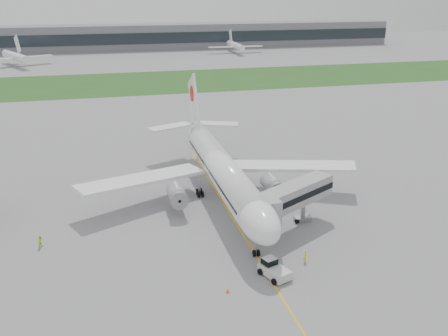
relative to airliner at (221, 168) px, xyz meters
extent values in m
plane|color=#959598|center=(0.00, -4.87, -5.66)|extent=(600.00, 600.00, 0.00)
cube|color=#29521F|center=(0.00, 115.13, -5.65)|extent=(600.00, 50.00, 0.02)
cube|color=gray|center=(0.00, 225.13, 1.34)|extent=(320.00, 22.00, 14.00)
cube|color=#21282F|center=(0.00, 214.13, 1.34)|extent=(320.00, 0.60, 6.00)
cylinder|color=white|center=(0.00, -0.87, -0.06)|extent=(5.00, 38.00, 5.00)
ellipsoid|color=white|center=(0.00, -20.37, -0.06)|extent=(5.00, 11.00, 5.00)
cube|color=black|center=(0.00, -21.37, 0.84)|extent=(3.20, 1.54, 1.14)
cone|color=white|center=(0.00, 21.13, 0.74)|extent=(5.00, 10.53, 6.16)
cube|color=white|center=(-13.00, 1.13, -1.26)|extent=(22.13, 13.52, 1.70)
cube|color=white|center=(13.00, 1.13, -1.26)|extent=(22.13, 13.52, 1.70)
cylinder|color=#96979B|center=(-8.00, -3.37, -2.66)|extent=(2.70, 5.20, 2.70)
cylinder|color=#96979B|center=(8.00, -3.37, -2.66)|extent=(2.70, 5.20, 2.70)
cube|color=white|center=(0.00, 22.63, 5.84)|extent=(0.45, 10.90, 12.76)
cylinder|color=#BC0E0A|center=(0.00, 23.63, 7.84)|extent=(0.60, 3.20, 3.20)
cube|color=white|center=(-5.00, 23.63, 1.14)|extent=(9.54, 6.34, 0.35)
cube|color=white|center=(5.00, 23.63, 1.14)|extent=(9.54, 6.34, 0.35)
cylinder|color=#95959A|center=(0.00, -19.87, -4.11)|extent=(0.24, 0.24, 3.10)
cylinder|color=black|center=(-3.20, 2.13, -5.11)|extent=(1.40, 1.10, 1.10)
cylinder|color=black|center=(3.20, 2.13, -5.11)|extent=(1.40, 1.10, 1.10)
cube|color=silver|center=(0.70, -25.27, -4.94)|extent=(3.53, 4.61, 1.09)
cube|color=silver|center=(0.33, -24.25, -4.03)|extent=(2.03, 1.92, 0.91)
cube|color=black|center=(0.33, -24.25, -3.98)|extent=(2.09, 1.98, 0.77)
cylinder|color=black|center=(-0.92, -24.41, -5.25)|extent=(0.58, 0.87, 0.82)
cylinder|color=black|center=(1.38, -23.57, -5.25)|extent=(0.58, 0.87, 0.82)
cylinder|color=black|center=(0.02, -26.97, -5.25)|extent=(0.58, 0.87, 0.82)
cylinder|color=black|center=(2.32, -26.12, -5.25)|extent=(0.58, 0.87, 0.82)
cube|color=#AEAEB1|center=(7.71, -13.42, -0.21)|extent=(14.32, 9.96, 3.14)
cube|color=black|center=(7.71, -13.42, -0.21)|extent=(14.55, 10.15, 0.94)
cube|color=#AEAEB1|center=(2.30, -17.69, -0.21)|extent=(2.72, 3.56, 3.56)
cylinder|color=#95959A|center=(10.19, -11.42, -3.67)|extent=(0.73, 0.73, 3.98)
cube|color=#95959A|center=(10.19, -11.42, -5.29)|extent=(2.91, 2.51, 0.73)
cylinder|color=black|center=(9.01, -12.09, -5.29)|extent=(0.63, 0.79, 0.73)
cylinder|color=black|center=(11.38, -10.75, -5.29)|extent=(0.63, 0.79, 0.73)
cone|color=#FD660D|center=(-5.87, -27.24, -5.36)|extent=(0.43, 0.43, 0.60)
cone|color=#FD660D|center=(0.50, -26.04, -5.41)|extent=(0.37, 0.37, 0.50)
imported|color=#EEF428|center=(5.66, -22.97, -4.80)|extent=(0.74, 0.72, 1.72)
imported|color=#BDFF2A|center=(-28.16, -10.25, -4.77)|extent=(1.06, 1.10, 1.78)
camera|label=1|loc=(-18.63, -75.91, 28.26)|focal=40.00mm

